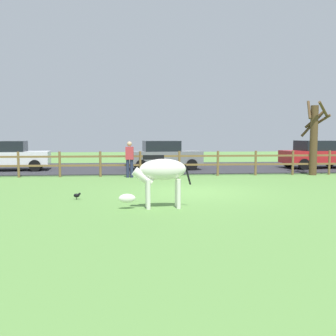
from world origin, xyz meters
TOP-DOWN VIEW (x-y plane):
  - ground_plane at (0.00, 0.00)m, footprint 60.00×60.00m
  - parking_asphalt at (0.00, 9.30)m, footprint 28.00×7.40m
  - paddock_fence at (-0.89, 5.00)m, footprint 20.33×0.11m
  - bare_tree at (6.52, 4.93)m, footprint 1.16×1.40m
  - zebra at (-1.40, -2.74)m, footprint 1.94×0.55m
  - crow_on_grass at (-3.79, -1.18)m, footprint 0.21×0.10m
  - parked_car_grey at (-0.51, 7.97)m, footprint 4.15×2.20m
  - parked_car_red at (8.25, 8.03)m, footprint 4.16×2.24m
  - parked_car_white at (-8.69, 8.02)m, footprint 4.17×2.24m
  - visitor_near_fence at (-2.29, 4.57)m, footprint 0.37×0.23m

SIDE VIEW (x-z plane):
  - ground_plane at x=0.00m, z-range 0.00..0.00m
  - parking_asphalt at x=0.00m, z-range 0.00..0.05m
  - crow_on_grass at x=-3.79m, z-range 0.02..0.23m
  - paddock_fence at x=-0.89m, z-range 0.08..1.26m
  - parked_car_grey at x=-0.51m, z-range 0.06..1.62m
  - parked_car_red at x=8.25m, z-range 0.06..1.62m
  - parked_car_white at x=-8.69m, z-range 0.06..1.62m
  - visitor_near_fence at x=-2.29m, z-range 0.09..1.73m
  - zebra at x=-1.40m, z-range 0.22..1.63m
  - bare_tree at x=6.52m, z-range 0.07..3.64m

